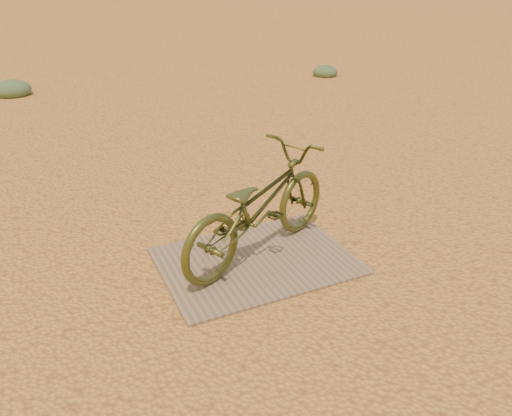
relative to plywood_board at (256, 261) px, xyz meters
name	(u,v)px	position (x,y,z in m)	size (l,w,h in m)	color
ground	(243,249)	(-0.01, 0.24, -0.01)	(120.00, 120.00, 0.00)	#E29A48
plywood_board	(256,261)	(0.00, 0.00, 0.00)	(1.55, 1.13, 0.02)	#886C5B
bicycle	(259,206)	(0.06, 0.09, 0.46)	(0.59, 1.69, 0.89)	#474D1F
kale_a	(13,95)	(-1.67, 7.36, -0.01)	(0.68, 0.68, 0.38)	#577550
kale_b	(325,76)	(4.71, 6.44, -0.01)	(0.55, 0.55, 0.30)	#577550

